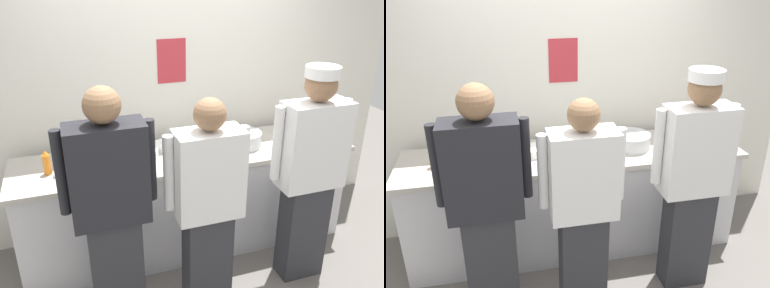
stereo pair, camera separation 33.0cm
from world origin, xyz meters
TOP-DOWN VIEW (x-y plane):
  - ground_plane at (0.00, 0.00)m, footprint 9.00×9.00m
  - wall_back at (0.00, 0.85)m, footprint 4.48×0.11m
  - prep_counter at (0.00, 0.37)m, footprint 2.85×0.70m
  - chef_near_left at (-0.72, -0.29)m, footprint 0.63×0.24m
  - chef_center at (-0.08, -0.36)m, footprint 0.60×0.24m
  - chef_far_right at (0.76, -0.29)m, footprint 0.63×0.24m
  - plate_stack_front at (-0.35, 0.39)m, footprint 0.21×0.21m
  - plate_stack_rear at (-0.14, 0.51)m, footprint 0.23×0.23m
  - mixing_bowl_steel at (0.50, 0.36)m, footprint 0.34×0.34m
  - sheet_tray at (-0.80, 0.37)m, footprint 0.56×0.42m
  - squeeze_bottle_primary at (-1.11, 0.34)m, footprint 0.06×0.06m
  - squeeze_bottle_secondary at (1.05, 0.42)m, footprint 0.06×0.06m
  - ramekin_green_sauce at (1.17, 0.53)m, footprint 0.11×0.11m
  - ramekin_red_sauce at (1.06, 0.27)m, footprint 0.08×0.08m
  - deli_cup at (0.92, 0.27)m, footprint 0.09×0.09m
  - chefs_knife at (0.17, 0.41)m, footprint 0.28×0.03m

SIDE VIEW (x-z plane):
  - ground_plane at x=0.00m, z-range 0.00..0.00m
  - prep_counter at x=0.00m, z-range 0.00..0.92m
  - chef_center at x=-0.08m, z-range 0.05..1.67m
  - chef_near_left at x=-0.72m, z-range 0.05..1.79m
  - chefs_knife at x=0.17m, z-range 0.92..0.94m
  - sheet_tray at x=-0.80m, z-range 0.92..0.95m
  - chef_far_right at x=0.76m, z-range 0.06..1.81m
  - ramekin_red_sauce at x=1.06m, z-range 0.92..0.97m
  - plate_stack_rear at x=-0.14m, z-range 0.92..0.97m
  - ramekin_green_sauce at x=1.17m, z-range 0.92..0.97m
  - plate_stack_front at x=-0.35m, z-range 0.92..0.99m
  - deli_cup at x=0.92m, z-range 0.92..1.03m
  - mixing_bowl_steel at x=0.50m, z-range 0.92..1.05m
  - squeeze_bottle_primary at x=-1.11m, z-range 0.92..1.11m
  - squeeze_bottle_secondary at x=1.05m, z-range 0.92..1.12m
  - wall_back at x=0.00m, z-range 0.00..2.77m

